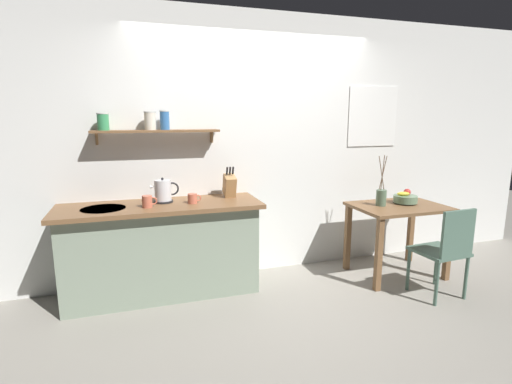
# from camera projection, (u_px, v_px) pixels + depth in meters

# --- Properties ---
(ground_plane) EXTENTS (14.00, 14.00, 0.00)m
(ground_plane) POSITION_uv_depth(u_px,v_px,m) (274.00, 293.00, 3.71)
(ground_plane) COLOR gray
(back_wall) EXTENTS (6.80, 0.11, 2.70)m
(back_wall) POSITION_uv_depth(u_px,v_px,m) (272.00, 147.00, 4.12)
(back_wall) COLOR white
(back_wall) RESTS_ON ground_plane
(kitchen_counter) EXTENTS (1.83, 0.63, 0.88)m
(kitchen_counter) POSITION_uv_depth(u_px,v_px,m) (162.00, 249.00, 3.63)
(kitchen_counter) COLOR gray
(kitchen_counter) RESTS_ON ground_plane
(wall_shelf) EXTENTS (1.16, 0.20, 0.31)m
(wall_shelf) POSITION_uv_depth(u_px,v_px,m) (148.00, 126.00, 3.55)
(wall_shelf) COLOR brown
(dining_table) EXTENTS (0.93, 0.67, 0.76)m
(dining_table) POSITION_uv_depth(u_px,v_px,m) (398.00, 218.00, 4.04)
(dining_table) COLOR brown
(dining_table) RESTS_ON ground_plane
(dining_chair_near) EXTENTS (0.44, 0.43, 0.87)m
(dining_chair_near) POSITION_uv_depth(u_px,v_px,m) (446.00, 248.00, 3.53)
(dining_chair_near) COLOR #4C6B5B
(dining_chair_near) RESTS_ON ground_plane
(fruit_bowl) EXTENTS (0.24, 0.24, 0.15)m
(fruit_bowl) POSITION_uv_depth(u_px,v_px,m) (405.00, 198.00, 4.09)
(fruit_bowl) COLOR slate
(fruit_bowl) RESTS_ON dining_table
(twig_vase) EXTENTS (0.10, 0.10, 0.52)m
(twig_vase) POSITION_uv_depth(u_px,v_px,m) (381.00, 197.00, 3.98)
(twig_vase) COLOR #567056
(twig_vase) RESTS_ON dining_table
(electric_kettle) EXTENTS (0.26, 0.18, 0.23)m
(electric_kettle) POSITION_uv_depth(u_px,v_px,m) (163.00, 191.00, 3.58)
(electric_kettle) COLOR black
(electric_kettle) RESTS_ON kitchen_counter
(knife_block) EXTENTS (0.11, 0.20, 0.31)m
(knife_block) POSITION_uv_depth(u_px,v_px,m) (230.00, 185.00, 3.81)
(knife_block) COLOR tan
(knife_block) RESTS_ON kitchen_counter
(coffee_mug_by_sink) EXTENTS (0.13, 0.09, 0.11)m
(coffee_mug_by_sink) POSITION_uv_depth(u_px,v_px,m) (148.00, 201.00, 3.39)
(coffee_mug_by_sink) COLOR #C6664C
(coffee_mug_by_sink) RESTS_ON kitchen_counter
(coffee_mug_spare) EXTENTS (0.13, 0.09, 0.09)m
(coffee_mug_spare) POSITION_uv_depth(u_px,v_px,m) (193.00, 198.00, 3.56)
(coffee_mug_spare) COLOR #C6664C
(coffee_mug_spare) RESTS_ON kitchen_counter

